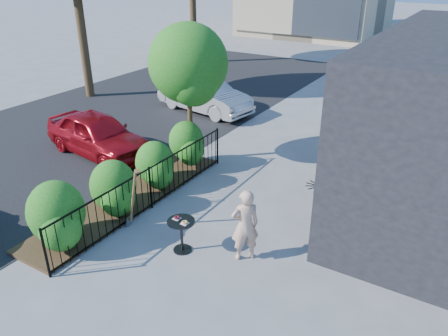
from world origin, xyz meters
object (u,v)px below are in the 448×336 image
Objects in this scene: shovel at (132,202)px; car_silver at (205,95)px; patio_tree at (189,69)px; woman at (245,225)px; car_red at (98,134)px; cafe_table at (181,230)px.

shovel is 8.38m from car_silver.
patio_tree reaches higher than car_silver.
car_silver is at bearing 112.81° from shovel.
patio_tree is 4.31m from shovel.
woman is at bearing -42.44° from patio_tree.
car_silver reaches higher than car_red.
patio_tree is 5.27m from woman.
car_red is (-2.74, -1.07, -2.12)m from patio_tree.
car_silver is (-4.65, 7.84, 0.16)m from cafe_table.
car_silver is (-3.25, 7.72, -0.02)m from shovel.
woman is 0.39× the size of car_silver.
patio_tree is 4.99m from cafe_table.
patio_tree is at bearing 122.40° from cafe_table.
patio_tree is at bearing 105.01° from shovel.
shovel is 4.52m from car_red.
shovel is 0.41× the size of car_red.
patio_tree is 5.15× the size of cafe_table.
patio_tree is 1.04× the size of car_red.
shovel is at bearing -36.82° from woman.
patio_tree is 5.12m from car_silver.
car_red is at bearing -158.74° from patio_tree.
shovel reaches higher than car_silver.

